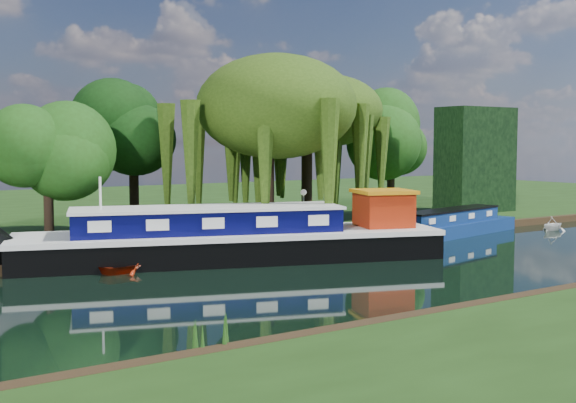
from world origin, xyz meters
TOP-DOWN VIEW (x-y plane):
  - ground at (0.00, 0.00)m, footprint 120.00×120.00m
  - far_bank at (0.00, 34.00)m, footprint 120.00×52.00m
  - dutch_barge at (-6.56, 6.20)m, footprint 21.07×10.93m
  - narrowboat at (9.01, 6.84)m, footprint 12.64×4.66m
  - red_dinghy at (-11.68, 6.32)m, footprint 4.13×3.47m
  - white_cruiser at (16.76, 5.21)m, footprint 2.05×1.80m
  - willow_left at (-1.67, 10.97)m, footprint 8.23×8.23m
  - willow_right at (2.90, 13.60)m, footprint 7.46×7.46m
  - tree_far_left at (-13.67, 12.99)m, footprint 4.48×4.48m
  - tree_far_mid at (-7.32, 17.46)m, footprint 5.08×5.08m
  - tree_far_right at (11.19, 14.87)m, footprint 4.82×4.82m
  - conifer_hedge at (19.00, 14.00)m, footprint 6.00×3.00m
  - lamppost at (0.50, 10.50)m, footprint 0.36×0.36m
  - mooring_posts at (-0.50, 8.40)m, footprint 19.16×0.16m

SIDE VIEW (x-z plane):
  - ground at x=0.00m, z-range 0.00..0.00m
  - red_dinghy at x=-11.68m, z-range -0.37..0.37m
  - white_cruiser at x=16.76m, z-range -0.52..0.52m
  - far_bank at x=0.00m, z-range 0.00..0.45m
  - narrowboat at x=9.01m, z-range -0.26..1.56m
  - mooring_posts at x=-0.50m, z-range 0.45..1.45m
  - dutch_barge at x=-6.56m, z-range -1.10..3.26m
  - lamppost at x=0.50m, z-range 1.14..3.70m
  - conifer_hedge at x=19.00m, z-range 0.45..8.45m
  - tree_far_left at x=-13.67m, z-range 1.79..9.01m
  - tree_far_right at x=11.19m, z-range 1.94..9.82m
  - tree_far_mid at x=-7.32m, z-range 2.03..10.34m
  - willow_right at x=2.90m, z-range 2.54..11.62m
  - willow_left at x=-1.67m, z-range 2.68..12.55m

